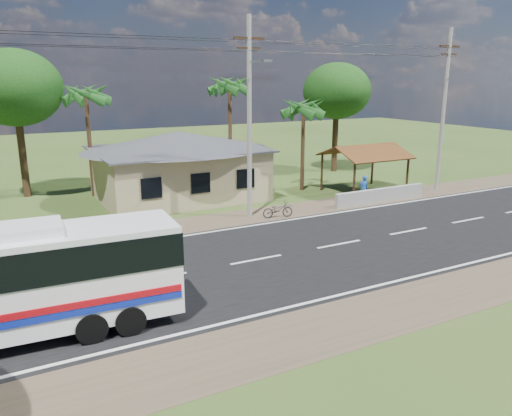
# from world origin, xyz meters

# --- Properties ---
(ground) EXTENTS (120.00, 120.00, 0.00)m
(ground) POSITION_xyz_m (0.00, 0.00, 0.00)
(ground) COLOR #324C1B
(ground) RESTS_ON ground
(road) EXTENTS (120.00, 16.00, 0.03)m
(road) POSITION_xyz_m (0.00, 0.00, 0.01)
(road) COLOR black
(road) RESTS_ON ground
(house) EXTENTS (12.40, 10.00, 5.00)m
(house) POSITION_xyz_m (1.00, 13.00, 2.64)
(house) COLOR tan
(house) RESTS_ON ground
(waiting_shed) EXTENTS (5.20, 4.48, 3.35)m
(waiting_shed) POSITION_xyz_m (13.00, 8.50, 2.73)
(waiting_shed) COLOR #372414
(waiting_shed) RESTS_ON ground
(concrete_barrier) EXTENTS (7.00, 0.30, 0.90)m
(concrete_barrier) POSITION_xyz_m (12.00, 5.60, 0.45)
(concrete_barrier) COLOR #9E9E99
(concrete_barrier) RESTS_ON ground
(utility_poles) EXTENTS (32.80, 2.22, 11.00)m
(utility_poles) POSITION_xyz_m (2.67, 6.49, 5.77)
(utility_poles) COLOR #9E9E99
(utility_poles) RESTS_ON ground
(palm_near) EXTENTS (2.80, 2.80, 6.70)m
(palm_near) POSITION_xyz_m (9.50, 11.00, 5.71)
(palm_near) COLOR #47301E
(palm_near) RESTS_ON ground
(palm_mid) EXTENTS (2.80, 2.80, 8.20)m
(palm_mid) POSITION_xyz_m (6.00, 15.50, 7.16)
(palm_mid) COLOR #47301E
(palm_mid) RESTS_ON ground
(palm_far) EXTENTS (2.80, 2.80, 7.70)m
(palm_far) POSITION_xyz_m (-4.00, 16.00, 6.68)
(palm_far) COLOR #47301E
(palm_far) RESTS_ON ground
(tree_behind_house) EXTENTS (6.00, 6.00, 9.61)m
(tree_behind_house) POSITION_xyz_m (-8.00, 18.00, 7.12)
(tree_behind_house) COLOR #47301E
(tree_behind_house) RESTS_ON ground
(tree_behind_shed) EXTENTS (5.60, 5.60, 9.02)m
(tree_behind_shed) POSITION_xyz_m (16.00, 16.00, 6.68)
(tree_behind_shed) COLOR #47301E
(tree_behind_shed) RESTS_ON ground
(motorcycle) EXTENTS (1.85, 0.97, 0.92)m
(motorcycle) POSITION_xyz_m (4.30, 5.51, 0.46)
(motorcycle) COLOR black
(motorcycle) RESTS_ON ground
(person) EXTENTS (0.72, 0.56, 1.74)m
(person) POSITION_xyz_m (11.04, 6.15, 0.87)
(person) COLOR #1C4C9C
(person) RESTS_ON ground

